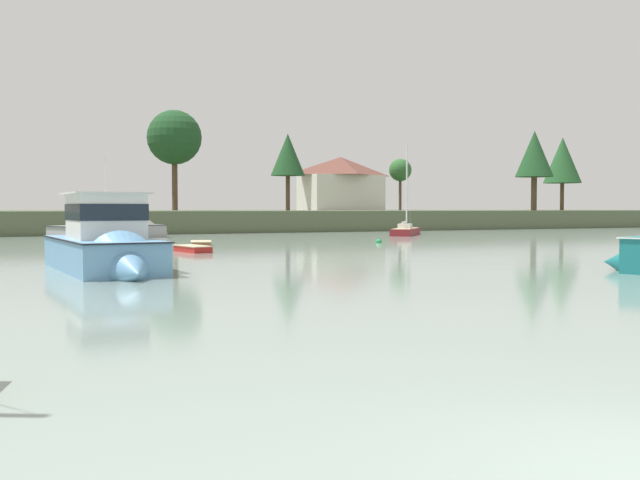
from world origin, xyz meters
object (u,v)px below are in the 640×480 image
at_px(sailboat_maroon, 406,233).
at_px(mooring_buoy_green, 379,242).
at_px(dinghy_red, 193,250).
at_px(cruiser_grey, 121,231).
at_px(dinghy_wood, 201,244).
at_px(cruiser_skyblue, 107,254).

distance_m(sailboat_maroon, mooring_buoy_green, 15.58).
distance_m(dinghy_red, mooring_buoy_green, 15.83).
relative_size(dinghy_red, sailboat_maroon, 0.35).
distance_m(cruiser_grey, dinghy_red, 21.70).
relative_size(cruiser_grey, mooring_buoy_green, 22.24).
relative_size(dinghy_red, dinghy_wood, 0.99).
height_order(dinghy_red, mooring_buoy_green, dinghy_red).
distance_m(dinghy_red, sailboat_maroon, 30.18).
xyz_separation_m(dinghy_red, dinghy_wood, (2.22, 6.30, -0.01)).
distance_m(dinghy_wood, mooring_buoy_green, 12.74).
distance_m(cruiser_grey, cruiser_skyblue, 33.78).
height_order(cruiser_skyblue, sailboat_maroon, sailboat_maroon).
xyz_separation_m(cruiser_grey, dinghy_red, (0.34, -21.69, -0.46)).
relative_size(cruiser_grey, sailboat_maroon, 1.23).
bearing_deg(cruiser_grey, dinghy_wood, -80.56).
bearing_deg(cruiser_skyblue, dinghy_red, 61.04).
relative_size(sailboat_maroon, mooring_buoy_green, 18.15).
bearing_deg(sailboat_maroon, cruiser_grey, 170.49).
height_order(cruiser_grey, dinghy_red, cruiser_grey).
distance_m(cruiser_grey, sailboat_maroon, 25.26).
bearing_deg(dinghy_red, cruiser_skyblue, -118.96).
bearing_deg(mooring_buoy_green, sailboat_maroon, 51.73).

